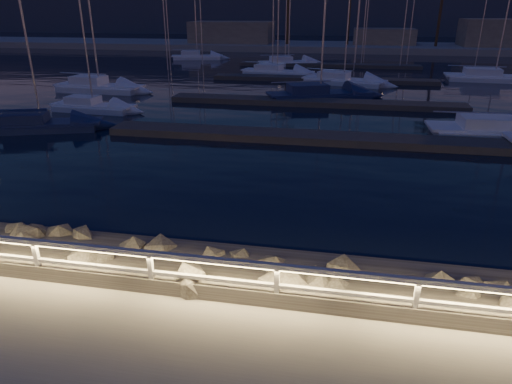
% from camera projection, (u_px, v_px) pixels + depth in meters
% --- Properties ---
extents(ground, '(400.00, 400.00, 0.00)m').
position_uv_depth(ground, '(234.00, 299.00, 10.60)').
color(ground, '#9F9B8F').
rests_on(ground, ground).
extents(harbor_water, '(400.00, 440.00, 0.60)m').
position_uv_depth(harbor_water, '(318.00, 97.00, 39.35)').
color(harbor_water, black).
rests_on(harbor_water, ground).
extents(guard_rail, '(44.11, 0.12, 1.06)m').
position_uv_depth(guard_rail, '(230.00, 270.00, 10.32)').
color(guard_rail, silver).
rests_on(guard_rail, ground).
extents(floating_docks, '(22.00, 36.00, 0.40)m').
position_uv_depth(floating_docks, '(320.00, 88.00, 40.30)').
color(floating_docks, '#5F564E').
rests_on(floating_docks, ground).
extents(far_shore, '(160.00, 14.00, 5.20)m').
position_uv_depth(far_shore, '(334.00, 44.00, 77.84)').
color(far_shore, '#9F9B8F').
rests_on(far_shore, ground).
extents(distant_hills, '(230.00, 37.50, 18.00)m').
position_uv_depth(distant_hills, '(266.00, 12.00, 134.25)').
color(distant_hills, '#343C50').
rests_on(distant_hills, ground).
extents(sailboat_a, '(6.22, 2.28, 10.43)m').
position_uv_depth(sailboat_a, '(91.00, 106.00, 32.30)').
color(sailboat_a, white).
rests_on(sailboat_a, ground).
extents(sailboat_e, '(8.05, 2.97, 13.51)m').
position_uv_depth(sailboat_e, '(97.00, 86.00, 39.76)').
color(sailboat_e, white).
rests_on(sailboat_e, ground).
extents(sailboat_f, '(7.09, 4.12, 11.69)m').
position_uv_depth(sailboat_f, '(38.00, 124.00, 27.26)').
color(sailboat_f, navy).
rests_on(sailboat_f, ground).
extents(sailboat_g, '(8.17, 4.50, 13.37)m').
position_uv_depth(sailboat_g, '(342.00, 80.00, 43.55)').
color(sailboat_g, white).
rests_on(sailboat_g, ground).
extents(sailboat_h, '(9.06, 3.12, 15.09)m').
position_uv_depth(sailboat_h, '(505.00, 130.00, 25.83)').
color(sailboat_h, white).
rests_on(sailboat_h, ground).
extents(sailboat_j, '(8.62, 5.40, 14.29)m').
position_uv_depth(sailboat_j, '(318.00, 94.00, 36.21)').
color(sailboat_j, navy).
rests_on(sailboat_j, ground).
extents(sailboat_k, '(8.06, 3.90, 13.18)m').
position_uv_depth(sailboat_k, '(275.00, 71.00, 49.21)').
color(sailboat_k, white).
rests_on(sailboat_k, ground).
extents(sailboat_l, '(9.54, 3.49, 15.81)m').
position_uv_depth(sailboat_l, '(492.00, 77.00, 45.27)').
color(sailboat_l, white).
rests_on(sailboat_l, ground).
extents(sailboat_m, '(7.31, 3.61, 12.06)m').
position_uv_depth(sailboat_m, '(196.00, 56.00, 63.90)').
color(sailboat_m, white).
rests_on(sailboat_m, ground).
extents(sailboat_n, '(7.67, 4.67, 12.69)m').
position_uv_depth(sailboat_n, '(287.00, 62.00, 57.24)').
color(sailboat_n, white).
rests_on(sailboat_n, ground).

